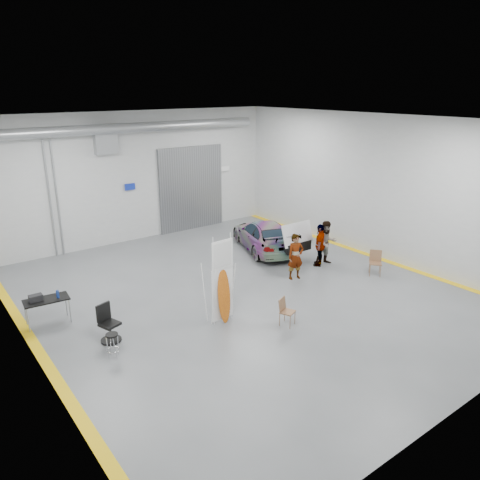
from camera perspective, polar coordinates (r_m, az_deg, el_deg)
ground at (r=16.79m, az=0.19°, el=-6.50°), size 16.00×16.00×0.00m
room_shell at (r=17.45m, az=-3.60°, el=8.48°), size 14.02×16.18×6.01m
sedan_car at (r=20.98m, az=2.94°, el=0.58°), size 3.30×4.94×1.33m
person_a at (r=17.83m, az=6.79°, el=-2.02°), size 0.73×0.58×1.78m
person_b at (r=19.49m, az=10.51°, el=-0.33°), size 1.06×0.91×1.84m
person_c at (r=19.29m, az=9.71°, el=-0.59°), size 1.07×0.96×1.77m
surfboard_display at (r=14.38m, az=-2.11°, el=-5.87°), size 0.81×0.26×2.86m
folding_chair_near at (r=14.67m, az=5.76°, el=-9.30°), size 0.53×0.57×0.86m
folding_chair_far at (r=18.98m, az=16.10°, el=-3.26°), size 0.63×0.73×0.96m
shop_stool at (r=13.43m, az=-15.25°, el=-12.30°), size 0.36×0.36×0.70m
work_table at (r=15.58m, az=-22.83°, el=-6.73°), size 1.37×0.78×1.08m
office_chair at (r=14.18m, az=-15.69°, el=-9.96°), size 0.61×0.64×1.12m
trunk_lid at (r=19.33m, az=6.83°, el=1.03°), size 1.55×0.94×0.04m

